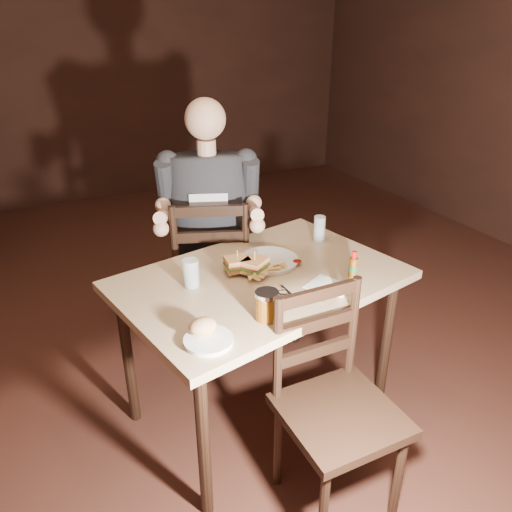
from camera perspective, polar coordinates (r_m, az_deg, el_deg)
name	(u,v)px	position (r m, az deg, el deg)	size (l,w,h in m)	color
room_shell	(215,128)	(2.17, -4.76, 14.38)	(7.00, 7.00, 7.00)	black
main_table	(261,291)	(2.28, 0.57, -4.07)	(1.38, 1.05, 0.77)	tan
chair_far	(212,273)	(2.89, -5.06, -1.92)	(0.45, 0.49, 0.98)	black
chair_near	(340,415)	(2.02, 9.62, -17.45)	(0.42, 0.46, 0.92)	black
diner	(208,193)	(2.65, -5.46, 7.13)	(0.55, 0.44, 0.96)	#27272B
dinner_plate	(269,261)	(2.36, 1.45, -0.60)	(0.27, 0.27, 0.02)	white
sandwich_left	(237,260)	(2.25, -2.15, -0.50)	(0.11, 0.09, 0.10)	tan
sandwich_right	(255,262)	(2.23, -0.15, -0.65)	(0.11, 0.09, 0.10)	tan
fries_pile	(265,268)	(2.24, 0.98, -1.38)	(0.25, 0.18, 0.04)	#F4C875
ketchup_dollop	(297,261)	(2.34, 4.74, -0.61)	(0.04, 0.04, 0.01)	maroon
glass_left	(191,273)	(2.15, -7.43, -1.98)	(0.07, 0.07, 0.13)	silver
glass_right	(319,229)	(2.59, 7.25, 3.10)	(0.06, 0.06, 0.13)	silver
hot_sauce	(353,264)	(2.25, 11.07, -0.94)	(0.04, 0.04, 0.13)	brown
salt_shaker	(341,290)	(2.11, 9.71, -3.86)	(0.03, 0.03, 0.06)	white
syrup_dispenser	(267,305)	(1.91, 1.25, -5.67)	(0.09, 0.09, 0.12)	brown
napkin	(325,285)	(2.19, 7.89, -3.32)	(0.15, 0.14, 0.00)	white
knife	(302,298)	(2.08, 5.26, -4.77)	(0.01, 0.19, 0.00)	silver
fork	(291,295)	(2.09, 4.05, -4.46)	(0.01, 0.17, 0.01)	silver
side_plate	(209,341)	(1.82, -5.44, -9.69)	(0.18, 0.18, 0.01)	white
bread_roll	(203,326)	(1.83, -6.12, -7.99)	(0.10, 0.09, 0.06)	tan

